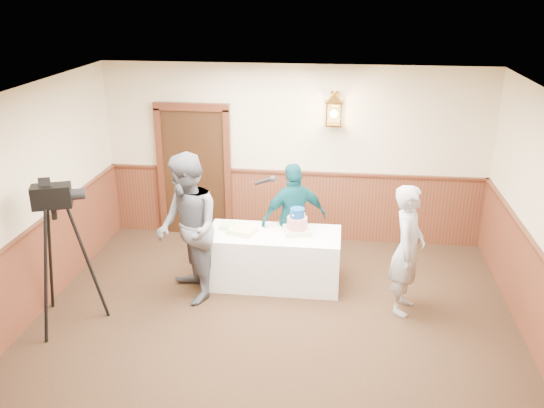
{
  "coord_description": "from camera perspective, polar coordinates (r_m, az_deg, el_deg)",
  "views": [
    {
      "loc": [
        0.73,
        -5.17,
        3.91
      ],
      "look_at": [
        -0.12,
        1.7,
        1.25
      ],
      "focal_mm": 38.0,
      "sensor_mm": 36.0,
      "label": 1
    }
  ],
  "objects": [
    {
      "name": "ground",
      "position": [
        6.52,
        -0.79,
        -15.81
      ],
      "size": [
        7.0,
        7.0,
        0.0
      ],
      "primitive_type": "plane",
      "color": "black",
      "rests_on": "ground"
    },
    {
      "name": "room_shell",
      "position": [
        6.16,
        -0.78,
        -1.8
      ],
      "size": [
        6.02,
        7.02,
        2.81
      ],
      "color": "beige",
      "rests_on": "ground"
    },
    {
      "name": "display_table",
      "position": [
        7.95,
        0.18,
        -5.38
      ],
      "size": [
        1.8,
        0.8,
        0.75
      ],
      "primitive_type": "cube",
      "color": "white",
      "rests_on": "ground"
    },
    {
      "name": "tiered_cake",
      "position": [
        7.76,
        2.5,
        -1.93
      ],
      "size": [
        0.42,
        0.42,
        0.35
      ],
      "rotation": [
        0.0,
        0.0,
        0.25
      ],
      "color": "beige",
      "rests_on": "display_table"
    },
    {
      "name": "sheet_cake_yellow",
      "position": [
        7.79,
        -2.96,
        -2.67
      ],
      "size": [
        0.41,
        0.36,
        0.07
      ],
      "primitive_type": "cube",
      "rotation": [
        0.0,
        0.0,
        -0.3
      ],
      "color": "#FFF798",
      "rests_on": "display_table"
    },
    {
      "name": "sheet_cake_green",
      "position": [
        7.96,
        -4.14,
        -2.19
      ],
      "size": [
        0.27,
        0.22,
        0.06
      ],
      "primitive_type": "cube",
      "rotation": [
        0.0,
        0.0,
        -0.04
      ],
      "color": "#BBE5A2",
      "rests_on": "display_table"
    },
    {
      "name": "interviewer",
      "position": [
        7.42,
        -8.37,
        -2.45
      ],
      "size": [
        1.65,
        1.2,
        1.97
      ],
      "rotation": [
        0.0,
        0.0,
        -1.04
      ],
      "color": "#5B5D66",
      "rests_on": "ground"
    },
    {
      "name": "baker",
      "position": [
        7.31,
        13.26,
        -4.44
      ],
      "size": [
        0.54,
        0.69,
        1.68
      ],
      "primitive_type": "imported",
      "rotation": [
        0.0,
        0.0,
        1.32
      ],
      "color": "#9D9DA3",
      "rests_on": "ground"
    },
    {
      "name": "assistant_p",
      "position": [
        8.11,
        2.21,
        -1.48
      ],
      "size": [
        1.03,
        0.76,
        1.62
      ],
      "primitive_type": "imported",
      "rotation": [
        0.0,
        0.0,
        3.58
      ],
      "color": "#0C464E",
      "rests_on": "ground"
    },
    {
      "name": "tv_camera_rig",
      "position": [
        7.32,
        -20.14,
        -5.52
      ],
      "size": [
        0.69,
        0.65,
        1.78
      ],
      "rotation": [
        0.0,
        0.0,
        0.38
      ],
      "color": "black",
      "rests_on": "ground"
    }
  ]
}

